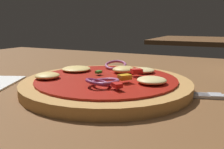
{
  "coord_description": "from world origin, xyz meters",
  "views": [
    {
      "loc": [
        0.13,
        -0.3,
        0.13
      ],
      "look_at": [
        -0.04,
        0.05,
        0.05
      ],
      "focal_mm": 38.14,
      "sensor_mm": 36.0,
      "label": 1
    }
  ],
  "objects": [
    {
      "name": "background_table",
      "position": [
        -0.03,
        1.48,
        0.01
      ],
      "size": [
        0.66,
        0.63,
        0.03
      ],
      "color": "brown",
      "rests_on": "ground"
    },
    {
      "name": "pizza",
      "position": [
        -0.04,
        0.03,
        0.04
      ],
      "size": [
        0.27,
        0.27,
        0.03
      ],
      "color": "tan",
      "rests_on": "dining_table"
    },
    {
      "name": "dining_table",
      "position": [
        0.0,
        0.0,
        0.01
      ],
      "size": [
        1.41,
        0.96,
        0.03
      ],
      "color": "brown",
      "rests_on": "ground"
    }
  ]
}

